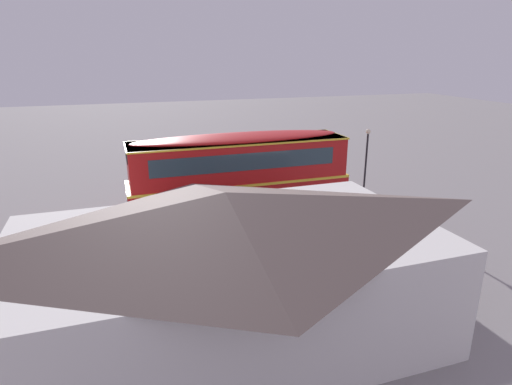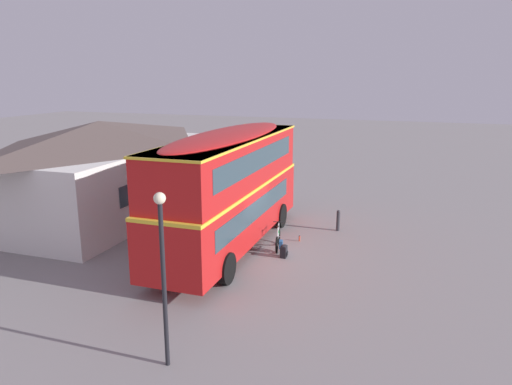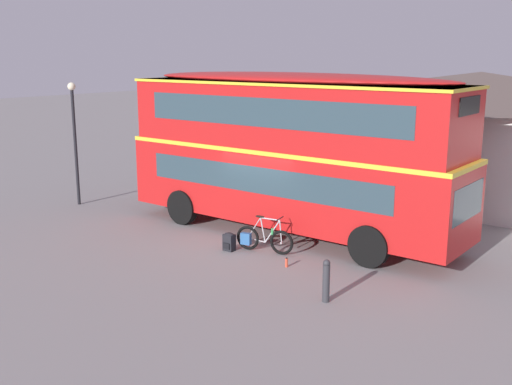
% 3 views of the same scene
% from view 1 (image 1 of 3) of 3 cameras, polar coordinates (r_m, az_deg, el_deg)
% --- Properties ---
extents(ground_plane, '(120.00, 120.00, 0.00)m').
position_cam_1_polar(ground_plane, '(22.75, -1.98, -3.95)').
color(ground_plane, gray).
extents(double_decker_bus, '(10.65, 2.71, 4.79)m').
position_cam_1_polar(double_decker_bus, '(21.15, -2.21, 1.92)').
color(double_decker_bus, black).
rests_on(double_decker_bus, ground).
extents(touring_bicycle, '(1.67, 0.68, 1.02)m').
position_cam_1_polar(touring_bicycle, '(23.51, -4.47, -2.29)').
color(touring_bicycle, black).
rests_on(touring_bicycle, ground).
extents(backpack_on_ground, '(0.31, 0.29, 0.51)m').
position_cam_1_polar(backpack_on_ground, '(24.15, -2.90, -1.97)').
color(backpack_on_ground, black).
rests_on(backpack_on_ground, ground).
extents(water_bottle_red_squeeze, '(0.07, 0.07, 0.25)m').
position_cam_1_polar(water_bottle_red_squeeze, '(23.89, -7.63, -2.71)').
color(water_bottle_red_squeeze, '#D84C33').
rests_on(water_bottle_red_squeeze, ground).
extents(pub_building, '(12.93, 7.48, 4.67)m').
position_cam_1_polar(pub_building, '(13.26, -3.86, -9.46)').
color(pub_building, silver).
rests_on(pub_building, ground).
extents(street_lamp, '(0.28, 0.28, 4.34)m').
position_cam_1_polar(street_lamp, '(25.87, 14.23, 4.49)').
color(street_lamp, black).
rests_on(street_lamp, ground).
extents(kerb_bollard, '(0.16, 0.16, 0.97)m').
position_cam_1_polar(kerb_bollard, '(24.73, -12.71, -1.34)').
color(kerb_bollard, '#333338').
rests_on(kerb_bollard, ground).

